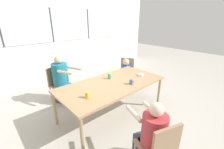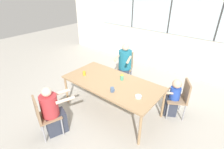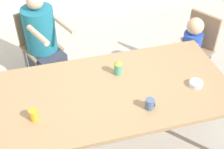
# 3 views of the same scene
# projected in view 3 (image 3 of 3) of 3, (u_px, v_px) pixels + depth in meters

# --- Properties ---
(ground_plane) EXTENTS (16.00, 16.00, 0.00)m
(ground_plane) POSITION_uv_depth(u_px,v_px,m) (112.00, 142.00, 3.23)
(ground_plane) COLOR #B2ADA3
(dining_table) EXTENTS (2.13, 1.05, 0.73)m
(dining_table) POSITION_uv_depth(u_px,v_px,m) (112.00, 94.00, 2.78)
(dining_table) COLOR tan
(dining_table) RESTS_ON ground_plane
(chair_for_man_blue_shirt) EXTENTS (0.52, 0.52, 0.86)m
(chair_for_man_blue_shirt) POSITION_uv_depth(u_px,v_px,m) (37.00, 39.00, 3.78)
(chair_for_man_blue_shirt) COLOR #937556
(chair_for_man_blue_shirt) RESTS_ON ground_plane
(chair_for_toddler) EXTENTS (0.55, 0.55, 0.86)m
(chair_for_toddler) POSITION_uv_depth(u_px,v_px,m) (197.00, 43.00, 3.72)
(chair_for_toddler) COLOR #937556
(chair_for_toddler) RESTS_ON ground_plane
(person_man_blue_shirt) EXTENTS (0.58, 0.73, 1.16)m
(person_man_blue_shirt) POSITION_uv_depth(u_px,v_px,m) (44.00, 45.00, 3.68)
(person_man_blue_shirt) COLOR #333847
(person_man_blue_shirt) RESTS_ON ground_plane
(person_toddler) EXTENTS (0.45, 0.39, 0.89)m
(person_toddler) POSITION_uv_depth(u_px,v_px,m) (189.00, 54.00, 3.68)
(person_toddler) COLOR #333847
(person_toddler) RESTS_ON ground_plane
(coffee_mug) EXTENTS (0.08, 0.07, 0.10)m
(coffee_mug) POSITION_uv_depth(u_px,v_px,m) (150.00, 104.00, 2.56)
(coffee_mug) COLOR slate
(coffee_mug) RESTS_ON dining_table
(sippy_cup) EXTENTS (0.08, 0.08, 0.16)m
(sippy_cup) POSITION_uv_depth(u_px,v_px,m) (118.00, 67.00, 2.88)
(sippy_cup) COLOR #4CA57F
(sippy_cup) RESTS_ON dining_table
(juice_glass) EXTENTS (0.07, 0.07, 0.10)m
(juice_glass) POSITION_uv_depth(u_px,v_px,m) (34.00, 115.00, 2.46)
(juice_glass) COLOR gold
(juice_glass) RESTS_ON dining_table
(bowl_white_shallow) EXTENTS (0.12, 0.12, 0.04)m
(bowl_white_shallow) POSITION_uv_depth(u_px,v_px,m) (196.00, 84.00, 2.79)
(bowl_white_shallow) COLOR silver
(bowl_white_shallow) RESTS_ON dining_table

